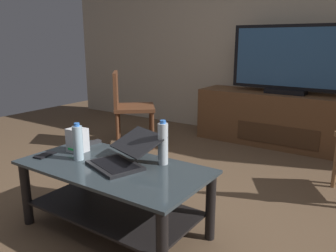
{
  "coord_description": "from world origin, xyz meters",
  "views": [
    {
      "loc": [
        1.23,
        -1.62,
        1.17
      ],
      "look_at": [
        -0.04,
        0.28,
        0.59
      ],
      "focal_mm": 35.96,
      "sensor_mm": 36.0,
      "label": 1
    }
  ],
  "objects": [
    {
      "name": "cell_phone",
      "position": [
        -0.6,
        -0.33,
        0.44
      ],
      "size": [
        0.09,
        0.15,
        0.01
      ],
      "primitive_type": "cube",
      "rotation": [
        0.0,
        0.0,
        0.14
      ],
      "color": "black",
      "rests_on": "coffee_table"
    },
    {
      "name": "router_box",
      "position": [
        -0.49,
        -0.15,
        0.52
      ],
      "size": [
        0.12,
        0.11,
        0.16
      ],
      "color": "silver",
      "rests_on": "coffee_table"
    },
    {
      "name": "coffee_table",
      "position": [
        -0.11,
        -0.22,
        0.3
      ],
      "size": [
        1.17,
        0.6,
        0.44
      ],
      "color": "#2D383D",
      "rests_on": "ground"
    },
    {
      "name": "water_bottle_far",
      "position": [
        -0.36,
        -0.26,
        0.55
      ],
      "size": [
        0.06,
        0.06,
        0.24
      ],
      "color": "silver",
      "rests_on": "coffee_table"
    },
    {
      "name": "side_chair",
      "position": [
        -1.21,
        1.21,
        0.48
      ],
      "size": [
        0.62,
        0.62,
        0.84
      ],
      "color": "#59331E",
      "rests_on": "ground"
    },
    {
      "name": "water_bottle_near",
      "position": [
        0.13,
        -0.02,
        0.57
      ],
      "size": [
        0.06,
        0.06,
        0.27
      ],
      "color": "silver",
      "rests_on": "coffee_table"
    },
    {
      "name": "media_cabinet",
      "position": [
        0.26,
        2.19,
        0.3
      ],
      "size": [
        1.95,
        0.51,
        0.6
      ],
      "color": "brown",
      "rests_on": "ground"
    },
    {
      "name": "back_wall",
      "position": [
        0.0,
        2.51,
        1.4
      ],
      "size": [
        6.4,
        0.12,
        2.8
      ],
      "primitive_type": "cube",
      "color": "#B2A38C",
      "rests_on": "ground"
    },
    {
      "name": "ground_plane",
      "position": [
        0.0,
        0.0,
        0.0
      ],
      "size": [
        7.68,
        7.68,
        0.0
      ],
      "primitive_type": "plane",
      "color": "brown"
    },
    {
      "name": "tv_remote",
      "position": [
        -0.54,
        0.01,
        0.45
      ],
      "size": [
        0.07,
        0.17,
        0.02
      ],
      "primitive_type": "cube",
      "rotation": [
        0.0,
        0.0,
        -0.17
      ],
      "color": "#2D2D30",
      "rests_on": "coffee_table"
    },
    {
      "name": "laptop",
      "position": [
        -0.06,
        -0.16,
        0.49
      ],
      "size": [
        0.43,
        0.48,
        0.18
      ],
      "color": "black",
      "rests_on": "coffee_table"
    },
    {
      "name": "television",
      "position": [
        0.26,
        2.17,
        0.96
      ],
      "size": [
        1.23,
        0.2,
        0.74
      ],
      "color": "black",
      "rests_on": "media_cabinet"
    }
  ]
}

